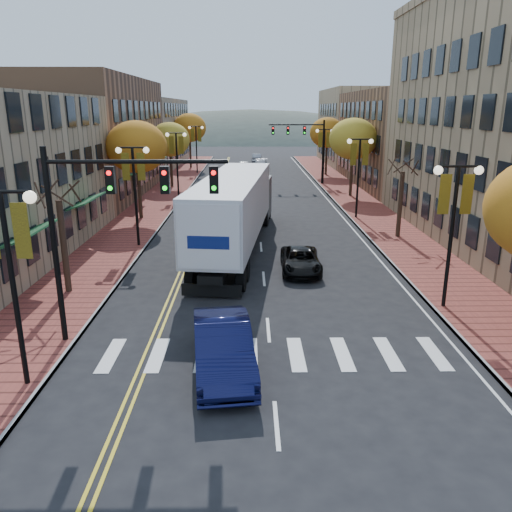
{
  "coord_description": "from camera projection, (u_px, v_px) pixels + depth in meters",
  "views": [
    {
      "loc": [
        -0.71,
        -13.56,
        8.17
      ],
      "look_at": [
        -0.44,
        6.59,
        2.2
      ],
      "focal_mm": 35.0,
      "sensor_mm": 36.0,
      "label": 1
    }
  ],
  "objects": [
    {
      "name": "ground",
      "position": [
        273.0,
        385.0,
        15.33
      ],
      "size": [
        200.0,
        200.0,
        0.0
      ],
      "primitive_type": "plane",
      "color": "black",
      "rests_on": "ground"
    },
    {
      "name": "sidewalk_left",
      "position": [
        160.0,
        199.0,
        46.35
      ],
      "size": [
        4.0,
        85.0,
        0.15
      ],
      "primitive_type": "cube",
      "color": "brown",
      "rests_on": "ground"
    },
    {
      "name": "sidewalk_right",
      "position": [
        353.0,
        199.0,
        46.58
      ],
      "size": [
        4.0,
        85.0,
        0.15
      ],
      "primitive_type": "cube",
      "color": "brown",
      "rests_on": "ground"
    },
    {
      "name": "building_left_mid",
      "position": [
        80.0,
        137.0,
        48.06
      ],
      "size": [
        12.0,
        24.0,
        11.0
      ],
      "primitive_type": "cube",
      "color": "brown",
      "rests_on": "ground"
    },
    {
      "name": "building_left_far",
      "position": [
        137.0,
        133.0,
        72.25
      ],
      "size": [
        12.0,
        26.0,
        9.5
      ],
      "primitive_type": "cube",
      "color": "#9E8966",
      "rests_on": "ground"
    },
    {
      "name": "building_right_mid",
      "position": [
        425.0,
        139.0,
        54.42
      ],
      "size": [
        15.0,
        24.0,
        10.0
      ],
      "primitive_type": "cube",
      "color": "brown",
      "rests_on": "ground"
    },
    {
      "name": "building_right_far",
      "position": [
        376.0,
        127.0,
        75.37
      ],
      "size": [
        15.0,
        20.0,
        11.0
      ],
      "primitive_type": "cube",
      "color": "#9E8966",
      "rests_on": "ground"
    },
    {
      "name": "tree_left_a",
      "position": [
        64.0,
        247.0,
        22.25
      ],
      "size": [
        0.28,
        0.28,
        4.2
      ],
      "color": "#382619",
      "rests_on": "sidewalk_left"
    },
    {
      "name": "tree_left_b",
      "position": [
        137.0,
        147.0,
        36.68
      ],
      "size": [
        4.48,
        4.48,
        7.21
      ],
      "color": "#382619",
      "rests_on": "sidewalk_left"
    },
    {
      "name": "tree_left_c",
      "position": [
        170.0,
        140.0,
        52.13
      ],
      "size": [
        4.16,
        4.16,
        6.69
      ],
      "color": "#382619",
      "rests_on": "sidewalk_left"
    },
    {
      "name": "tree_left_d",
      "position": [
        189.0,
        128.0,
        69.23
      ],
      "size": [
        4.61,
        4.61,
        7.42
      ],
      "color": "#382619",
      "rests_on": "sidewalk_left"
    },
    {
      "name": "tree_right_b",
      "position": [
        400.0,
        204.0,
        32.06
      ],
      "size": [
        0.28,
        0.28,
        4.2
      ],
      "color": "#382619",
      "rests_on": "sidewalk_right"
    },
    {
      "name": "tree_right_c",
      "position": [
        353.0,
        139.0,
        46.5
      ],
      "size": [
        4.48,
        4.48,
        7.21
      ],
      "color": "#382619",
      "rests_on": "sidewalk_right"
    },
    {
      "name": "tree_right_d",
      "position": [
        327.0,
        133.0,
        61.88
      ],
      "size": [
        4.35,
        4.35,
        7.0
      ],
      "color": "#382619",
      "rests_on": "sidewalk_right"
    },
    {
      "name": "lamp_left_a",
      "position": [
        8.0,
        252.0,
        14.01
      ],
      "size": [
        1.96,
        0.36,
        6.05
      ],
      "color": "black",
      "rests_on": "ground"
    },
    {
      "name": "lamp_left_b",
      "position": [
        134.0,
        177.0,
        29.35
      ],
      "size": [
        1.96,
        0.36,
        6.05
      ],
      "color": "black",
      "rests_on": "ground"
    },
    {
      "name": "lamp_left_c",
      "position": [
        177.0,
        152.0,
        46.61
      ],
      "size": [
        1.96,
        0.36,
        6.05
      ],
      "color": "black",
      "rests_on": "ground"
    },
    {
      "name": "lamp_left_d",
      "position": [
        196.0,
        140.0,
        63.87
      ],
      "size": [
        1.96,
        0.36,
        6.05
      ],
      "color": "black",
      "rests_on": "ground"
    },
    {
      "name": "lamp_right_a",
      "position": [
        454.0,
        209.0,
        19.96
      ],
      "size": [
        1.96,
        0.36,
        6.05
      ],
      "color": "black",
      "rests_on": "ground"
    },
    {
      "name": "lamp_right_b",
      "position": [
        359.0,
        163.0,
        37.22
      ],
      "size": [
        1.96,
        0.36,
        6.05
      ],
      "color": "black",
      "rests_on": "ground"
    },
    {
      "name": "lamp_right_c",
      "position": [
        324.0,
        145.0,
        54.47
      ],
      "size": [
        1.96,
        0.36,
        6.05
      ],
      "color": "black",
      "rests_on": "ground"
    },
    {
      "name": "traffic_mast_near",
      "position": [
        108.0,
        209.0,
        16.74
      ],
      "size": [
        6.1,
        0.35,
        7.0
      ],
      "color": "black",
      "rests_on": "ground"
    },
    {
      "name": "traffic_mast_far",
      "position": [
        306.0,
        140.0,
        54.27
      ],
      "size": [
        6.1,
        0.34,
        7.0
      ],
      "color": "black",
      "rests_on": "ground"
    },
    {
      "name": "semi_truck",
      "position": [
        237.0,
        205.0,
        29.62
      ],
      "size": [
        4.93,
        18.31,
        4.52
      ],
      "rotation": [
        0.0,
        0.0,
        -0.11
      ],
      "color": "black",
      "rests_on": "ground"
    },
    {
      "name": "navy_sedan",
      "position": [
        223.0,
        347.0,
        15.96
      ],
      "size": [
        2.39,
        5.31,
        1.69
      ],
      "primitive_type": "imported",
      "rotation": [
        0.0,
        0.0,
        0.12
      ],
      "color": "#0D0F35",
      "rests_on": "ground"
    },
    {
      "name": "black_suv",
      "position": [
        301.0,
        260.0,
        25.89
      ],
      "size": [
        2.1,
        4.35,
        1.19
      ],
      "primitive_type": "imported",
      "rotation": [
        0.0,
        0.0,
        -0.03
      ],
      "color": "black",
      "rests_on": "ground"
    },
    {
      "name": "car_far_white",
      "position": [
        244.0,
        167.0,
        65.87
      ],
      "size": [
        1.99,
        4.65,
        1.56
      ],
      "primitive_type": "imported",
      "rotation": [
        0.0,
        0.0,
        0.03
      ],
      "color": "silver",
      "rests_on": "ground"
    },
    {
      "name": "car_far_silver",
      "position": [
        260.0,
        165.0,
        68.42
      ],
      "size": [
        2.48,
        5.14,
        1.44
      ],
      "primitive_type": "imported",
      "rotation": [
        0.0,
        0.0,
        -0.09
      ],
      "color": "#94949B",
      "rests_on": "ground"
    },
    {
      "name": "car_far_oncoming",
      "position": [
        257.0,
        158.0,
        78.91
      ],
      "size": [
        1.66,
        4.16,
        1.34
      ],
      "primitive_type": "imported",
      "rotation": [
        0.0,
        0.0,
        3.08
      ],
      "color": "#919298",
      "rests_on": "ground"
    }
  ]
}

